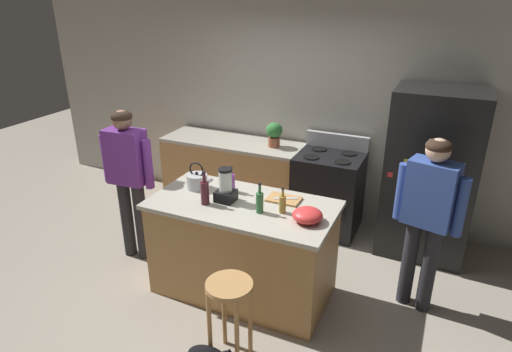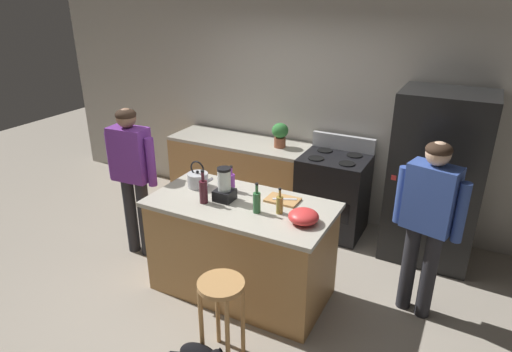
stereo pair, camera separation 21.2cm
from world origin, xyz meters
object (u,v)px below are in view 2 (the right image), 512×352
Objects in this scene: bottle_vinegar at (280,204)px; chef_knife at (285,199)px; bottle_olive_oil at (257,202)px; person_by_sink_right at (428,215)px; person_by_island_left at (132,169)px; bottle_wine at (203,191)px; mixing_bowl at (304,216)px; kitchen_island at (241,248)px; refrigerator at (436,179)px; stove_range at (333,194)px; blender_appliance at (224,187)px; bottle_soda at (231,182)px; bar_stool at (222,300)px; potted_plant at (280,133)px; cutting_board at (283,200)px; tea_kettle at (198,179)px.

bottle_vinegar is 1.07× the size of chef_knife.
person_by_sink_right is at bearing 22.90° from bottle_olive_oil.
bottle_wine is at bearing -12.20° from person_by_island_left.
mixing_bowl is at bearing 2.05° from bottle_olive_oil.
bottle_olive_oil is at bearing -6.34° from person_by_island_left.
bottle_olive_oil is at bearing -24.00° from kitchen_island.
refrigerator is (1.49, 1.50, 0.43)m from kitchen_island.
bottle_olive_oil is 0.34m from chef_knife.
stove_range is 5.15× the size of chef_knife.
person_by_island_left is (-1.73, -1.45, 0.51)m from stove_range.
blender_appliance reaches higher than bottle_soda.
potted_plant is at bearing 104.45° from bar_stool.
person_by_island_left is 5.50× the size of potted_plant.
bar_stool is (0.29, -0.82, 0.07)m from kitchen_island.
chef_knife is at bearing -131.71° from refrigerator.
mixing_bowl is 0.85× the size of cutting_board.
person_by_island_left is 1.74m from bottle_vinegar.
kitchen_island is 1.57m from stove_range.
blender_appliance is 0.80m from mixing_bowl.
person_by_island_left reaches higher than person_by_sink_right.
refrigerator is at bearing 23.90° from chef_knife.
person_by_island_left reaches higher than kitchen_island.
bottle_wine reaches higher than chef_knife.
person_by_sink_right reaches higher than potted_plant.
mixing_bowl reaches higher than kitchen_island.
stove_range is at bearing 67.64° from bottle_wine.
bottle_vinegar reaches higher than chef_knife.
potted_plant is at bearing 101.82° from kitchen_island.
cutting_board is at bearing 70.85° from bottle_olive_oil.
stove_range reaches higher than kitchen_island.
bottle_soda is 0.35m from bottle_wine.
stove_range is at bearing 137.33° from person_by_sink_right.
blender_appliance reaches higher than bottle_olive_oil.
bottle_soda reaches higher than chef_knife.
stove_range is 2.34m from bar_stool.
bar_stool is 2.39× the size of cutting_board.
bottle_vinegar is 0.25m from mixing_bowl.
bottle_vinegar is (1.74, -0.10, 0.04)m from person_by_island_left.
bottle_vinegar is at bearing 10.65° from bottle_wine.
chef_knife reaches higher than bar_stool.
bottle_soda is at bearing -142.13° from refrigerator.
blender_appliance is (-0.44, 0.80, 0.53)m from bar_stool.
refrigerator reaches higher than kitchen_island.
mixing_bowl is 0.42m from chef_knife.
tea_kettle reaches higher than chef_knife.
chef_knife is at bearing 31.86° from kitchen_island.
blender_appliance reaches higher than mixing_bowl.
bottle_soda is 0.81× the size of bottle_wine.
person_by_island_left reaches higher than stove_range.
potted_plant is 1.73m from bottle_vinegar.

